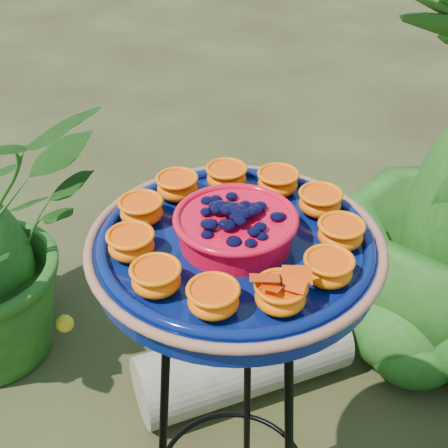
% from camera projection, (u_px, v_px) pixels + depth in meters
% --- Properties ---
extents(tripod_stand, '(0.39, 0.39, 0.84)m').
position_uv_depth(tripod_stand, '(233.00, 404.00, 1.14)').
color(tripod_stand, black).
rests_on(tripod_stand, ground).
extents(feeder_dish, '(0.55, 0.55, 0.10)m').
position_uv_depth(feeder_dish, '(235.00, 242.00, 0.93)').
color(feeder_dish, '#06134E').
rests_on(feeder_dish, tripod_stand).
extents(driftwood_log, '(0.64, 0.35, 0.20)m').
position_uv_depth(driftwood_log, '(243.00, 362.00, 1.76)').
color(driftwood_log, tan).
rests_on(driftwood_log, ground).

